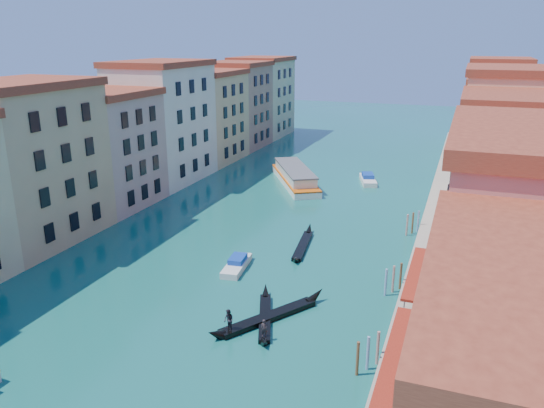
{
  "coord_description": "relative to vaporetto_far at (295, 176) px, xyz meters",
  "views": [
    {
      "loc": [
        24.47,
        -10.02,
        24.89
      ],
      "look_at": [
        3.54,
        46.65,
        5.75
      ],
      "focal_mm": 35.0,
      "sensor_mm": 36.0,
      "label": 1
    }
  ],
  "objects": [
    {
      "name": "quay",
      "position": [
        25.12,
        -11.4,
        -0.84
      ],
      "size": [
        4.0,
        140.0,
        1.0
      ],
      "primitive_type": "cube",
      "color": "#A39584",
      "rests_on": "ground"
    },
    {
      "name": "mooring_poles_right",
      "position": [
        22.22,
        -47.6,
        -0.04
      ],
      "size": [
        1.44,
        54.24,
        3.2
      ],
      "color": "brown",
      "rests_on": "ground"
    },
    {
      "name": "gondola_far",
      "position": [
        10.06,
        -27.8,
        -0.99
      ],
      "size": [
        2.46,
        12.1,
        1.71
      ],
      "rotation": [
        0.0,
        0.0,
        0.13
      ],
      "color": "black",
      "rests_on": "ground"
    },
    {
      "name": "right_bank_palazzos",
      "position": [
        33.12,
        -11.4,
        8.4
      ],
      "size": [
        12.8,
        128.4,
        21.0
      ],
      "color": "#9B4636",
      "rests_on": "ground"
    },
    {
      "name": "motorboat_far",
      "position": [
        12.0,
        5.28,
        -0.74
      ],
      "size": [
        4.43,
        7.77,
        1.54
      ],
      "rotation": [
        0.0,
        0.0,
        0.3
      ],
      "color": "silver",
      "rests_on": "ground"
    },
    {
      "name": "restaurant_awnings",
      "position": [
        25.31,
        -53.39,
        1.65
      ],
      "size": [
        3.2,
        44.55,
        3.12
      ],
      "color": "maroon",
      "rests_on": "ground"
    },
    {
      "name": "motorboat_mid",
      "position": [
        4.96,
        -36.54,
        -0.84
      ],
      "size": [
        2.68,
        6.36,
        1.28
      ],
      "rotation": [
        0.0,
        0.0,
        0.12
      ],
      "color": "silver",
      "rests_on": "ground"
    },
    {
      "name": "left_bank_palazzos",
      "position": [
        -22.88,
        -11.72,
        8.36
      ],
      "size": [
        12.8,
        128.4,
        21.0
      ],
      "color": "beige",
      "rests_on": "ground"
    },
    {
      "name": "vaporetto_far",
      "position": [
        0.0,
        0.0,
        0.0
      ],
      "size": [
        14.04,
        19.58,
        2.98
      ],
      "rotation": [
        0.0,
        0.0,
        0.53
      ],
      "color": "white",
      "rests_on": "ground"
    },
    {
      "name": "gondola_right",
      "position": [
        12.18,
        -46.16,
        -0.82
      ],
      "size": [
        8.22,
        11.9,
        2.7
      ],
      "rotation": [
        0.0,
        0.0,
        -0.58
      ],
      "color": "black",
      "rests_on": "ground"
    },
    {
      "name": "gondola_fore",
      "position": [
        11.98,
        -46.03,
        -0.97
      ],
      "size": [
        4.57,
        10.59,
        2.19
      ],
      "rotation": [
        0.0,
        0.0,
        0.35
      ],
      "color": "black",
      "rests_on": "ground"
    }
  ]
}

